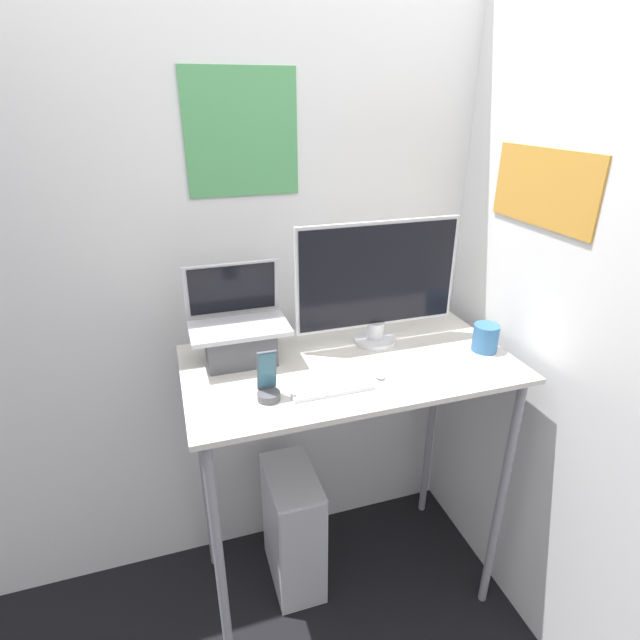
# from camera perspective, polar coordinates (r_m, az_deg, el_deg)

# --- Properties ---
(wall_back) EXTENTS (6.00, 0.06, 2.60)m
(wall_back) POSITION_cam_1_polar(r_m,az_deg,el_deg) (2.11, -0.48, 4.41)
(wall_back) COLOR silver
(wall_back) RESTS_ON ground_plane
(wall_side_right) EXTENTS (0.06, 6.00, 2.60)m
(wall_side_right) POSITION_cam_1_polar(r_m,az_deg,el_deg) (1.86, 27.25, -1.17)
(wall_side_right) COLOR silver
(wall_side_right) RESTS_ON ground_plane
(desk) EXTENTS (1.19, 0.64, 1.13)m
(desk) POSITION_cam_1_polar(r_m,az_deg,el_deg) (1.90, 3.26, -8.78)
(desk) COLOR beige
(desk) RESTS_ON ground_plane
(laptop) EXTENTS (0.35, 0.23, 0.34)m
(laptop) POSITION_cam_1_polar(r_m,az_deg,el_deg) (1.80, -9.20, -1.73)
(laptop) COLOR #4C4C51
(laptop) RESTS_ON desk
(monitor) EXTENTS (0.63, 0.16, 0.48)m
(monitor) POSITION_cam_1_polar(r_m,az_deg,el_deg) (1.87, 6.59, 4.16)
(monitor) COLOR silver
(monitor) RESTS_ON desk
(keyboard) EXTENTS (0.27, 0.11, 0.02)m
(keyboard) POSITION_cam_1_polar(r_m,az_deg,el_deg) (1.66, 1.14, -7.56)
(keyboard) COLOR silver
(keyboard) RESTS_ON desk
(mouse) EXTENTS (0.03, 0.05, 0.02)m
(mouse) POSITION_cam_1_polar(r_m,az_deg,el_deg) (1.73, 6.75, -6.22)
(mouse) COLOR white
(mouse) RESTS_ON desk
(cell_phone) EXTENTS (0.07, 0.07, 0.17)m
(cell_phone) POSITION_cam_1_polar(r_m,az_deg,el_deg) (1.59, -5.96, -7.54)
(cell_phone) COLOR #4C4C51
(cell_phone) RESTS_ON desk
(computer_tower) EXTENTS (0.20, 0.37, 0.58)m
(computer_tower) POSITION_cam_1_polar(r_m,az_deg,el_deg) (2.36, -3.08, -22.66)
(computer_tower) COLOR silver
(computer_tower) RESTS_ON ground_plane
(mug) EXTENTS (0.09, 0.09, 0.10)m
(mug) POSITION_cam_1_polar(r_m,az_deg,el_deg) (1.97, 18.39, -1.95)
(mug) COLOR #336699
(mug) RESTS_ON desk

